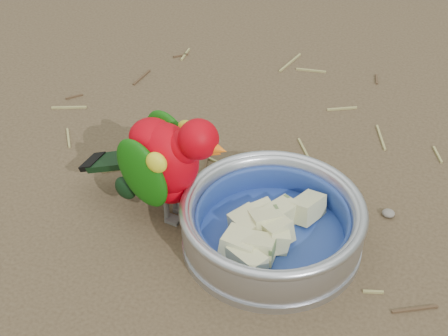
% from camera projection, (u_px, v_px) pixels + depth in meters
% --- Properties ---
extents(ground, '(60.00, 60.00, 0.00)m').
position_uv_depth(ground, '(214.00, 232.00, 0.84)').
color(ground, '#4D3D29').
extents(food_bowl, '(0.21, 0.21, 0.02)m').
position_uv_depth(food_bowl, '(271.00, 239.00, 0.82)').
color(food_bowl, '#B2B2BA').
rests_on(food_bowl, ground).
extents(bowl_wall, '(0.21, 0.21, 0.04)m').
position_uv_depth(bowl_wall, '(273.00, 221.00, 0.80)').
color(bowl_wall, '#B2B2BA').
rests_on(bowl_wall, food_bowl).
extents(fruit_wedges, '(0.13, 0.13, 0.03)m').
position_uv_depth(fruit_wedges, '(272.00, 225.00, 0.80)').
color(fruit_wedges, beige).
rests_on(fruit_wedges, food_bowl).
extents(lory_parrot, '(0.19, 0.11, 0.15)m').
position_uv_depth(lory_parrot, '(166.00, 167.00, 0.82)').
color(lory_parrot, '#BA000B').
rests_on(lory_parrot, ground).
extents(ground_debris, '(0.90, 0.80, 0.01)m').
position_uv_depth(ground_debris, '(215.00, 223.00, 0.85)').
color(ground_debris, '#938A4F').
rests_on(ground_debris, ground).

